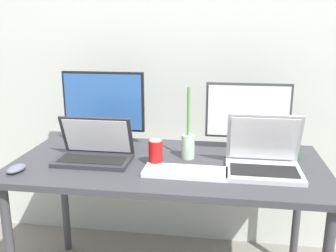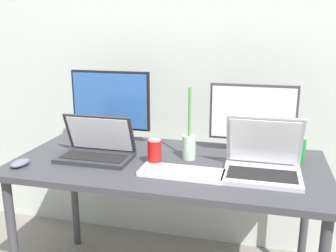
% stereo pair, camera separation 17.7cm
% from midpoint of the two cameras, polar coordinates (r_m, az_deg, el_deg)
% --- Properties ---
extents(wall_back, '(7.00, 0.08, 2.60)m').
position_cam_midpoint_polar(wall_back, '(2.29, -0.04, 13.03)').
color(wall_back, silver).
rests_on(wall_back, ground).
extents(work_desk, '(1.50, 0.73, 0.74)m').
position_cam_midpoint_polar(work_desk, '(1.85, -2.76, -7.49)').
color(work_desk, '#424247').
rests_on(work_desk, ground).
extents(monitor_left, '(0.46, 0.18, 0.40)m').
position_cam_midpoint_polar(monitor_left, '(2.11, -12.18, 3.00)').
color(monitor_left, black).
rests_on(monitor_left, work_desk).
extents(monitor_center, '(0.43, 0.18, 0.36)m').
position_cam_midpoint_polar(monitor_center, '(1.95, 9.54, 1.51)').
color(monitor_center, '#38383D').
rests_on(monitor_center, work_desk).
extents(laptop_silver, '(0.36, 0.21, 0.22)m').
position_cam_midpoint_polar(laptop_silver, '(1.87, -13.80, -3.72)').
color(laptop_silver, '#2D2D33').
rests_on(laptop_silver, work_desk).
extents(laptop_secondary, '(0.33, 0.26, 0.26)m').
position_cam_midpoint_polar(laptop_secondary, '(1.72, 11.53, -4.94)').
color(laptop_secondary, silver).
rests_on(laptop_secondary, work_desk).
extents(keyboard_main, '(0.38, 0.15, 0.02)m').
position_cam_midpoint_polar(keyboard_main, '(1.67, -0.40, -7.08)').
color(keyboard_main, white).
rests_on(keyboard_main, work_desk).
extents(mouse_by_keyboard, '(0.08, 0.12, 0.03)m').
position_cam_midpoint_polar(mouse_by_keyboard, '(1.86, -24.70, -5.98)').
color(mouse_by_keyboard, slate).
rests_on(mouse_by_keyboard, work_desk).
extents(soda_can_near_keyboard, '(0.07, 0.07, 0.13)m').
position_cam_midpoint_polar(soda_can_near_keyboard, '(1.76, -4.79, -4.18)').
color(soda_can_near_keyboard, red).
rests_on(soda_can_near_keyboard, work_desk).
extents(soda_can_by_laptop, '(0.07, 0.07, 0.13)m').
position_cam_midpoint_polar(soda_can_by_laptop, '(1.93, 16.13, -2.95)').
color(soda_can_by_laptop, '#197F33').
rests_on(soda_can_by_laptop, work_desk).
extents(bamboo_vase, '(0.07, 0.07, 0.36)m').
position_cam_midpoint_polar(bamboo_vase, '(1.85, 0.33, -2.78)').
color(bamboo_vase, '#B2D1B7').
rests_on(bamboo_vase, work_desk).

